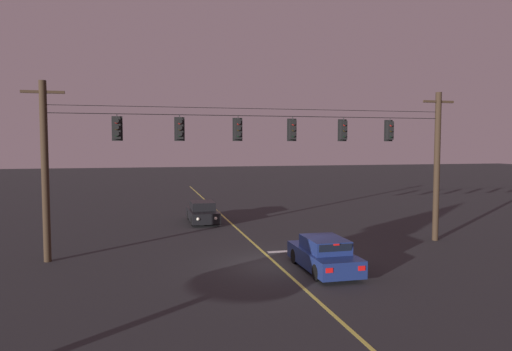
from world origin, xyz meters
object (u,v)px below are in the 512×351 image
object	(u,v)px
traffic_light_right_inner	(293,130)
traffic_light_rightmost	(344,130)
traffic_light_leftmost	(117,128)
traffic_light_far_right	(390,130)
car_oncoming_lead	(203,212)
car_waiting_near_lane	(324,255)
traffic_light_centre	(238,129)
traffic_light_left_inner	(180,129)

from	to	relation	value
traffic_light_right_inner	traffic_light_rightmost	world-z (taller)	same
traffic_light_leftmost	traffic_light_far_right	bearing A→B (deg)	0.00
traffic_light_leftmost	traffic_light_right_inner	size ratio (longest dim) A/B	1.00
traffic_light_right_inner	traffic_light_far_right	world-z (taller)	same
traffic_light_leftmost	car_oncoming_lead	bearing A→B (deg)	61.06
traffic_light_right_inner	car_oncoming_lead	distance (m)	10.96
traffic_light_far_right	car_waiting_near_lane	distance (m)	8.64
traffic_light_right_inner	traffic_light_rightmost	size ratio (longest dim) A/B	1.00
traffic_light_right_inner	car_oncoming_lead	xyz separation A→B (m)	(-3.40, 8.97, -5.30)
car_oncoming_lead	traffic_light_right_inner	bearing A→B (deg)	-69.24
traffic_light_centre	car_oncoming_lead	size ratio (longest dim) A/B	0.28
traffic_light_rightmost	car_waiting_near_lane	size ratio (longest dim) A/B	0.28
traffic_light_leftmost	traffic_light_far_right	world-z (taller)	same
traffic_light_centre	traffic_light_right_inner	distance (m)	2.76
traffic_light_left_inner	traffic_light_rightmost	world-z (taller)	same
traffic_light_rightmost	car_waiting_near_lane	bearing A→B (deg)	-122.65
traffic_light_far_right	traffic_light_rightmost	bearing A→B (deg)	180.00
traffic_light_right_inner	traffic_light_far_right	xyz separation A→B (m)	(5.33, 0.00, 0.00)
car_oncoming_lead	traffic_light_centre	bearing A→B (deg)	-85.92
traffic_light_right_inner	car_waiting_near_lane	xyz separation A→B (m)	(-0.01, -4.25, -5.30)
traffic_light_right_inner	traffic_light_rightmost	xyz separation A→B (m)	(2.72, 0.00, 0.00)
traffic_light_far_right	car_oncoming_lead	xyz separation A→B (m)	(-8.73, 8.97, -5.30)
traffic_light_rightmost	traffic_light_leftmost	bearing A→B (deg)	180.00
traffic_light_left_inner	car_waiting_near_lane	bearing A→B (deg)	-37.53
traffic_light_rightmost	car_oncoming_lead	bearing A→B (deg)	124.29
traffic_light_left_inner	traffic_light_right_inner	size ratio (longest dim) A/B	1.00
traffic_light_centre	traffic_light_far_right	xyz separation A→B (m)	(8.09, 0.00, 0.00)
traffic_light_leftmost	traffic_light_far_right	xyz separation A→B (m)	(13.69, 0.00, 0.00)
traffic_light_rightmost	traffic_light_far_right	bearing A→B (deg)	0.00
traffic_light_centre	traffic_light_far_right	distance (m)	8.09
traffic_light_leftmost	traffic_light_centre	size ratio (longest dim) A/B	1.00
traffic_light_centre	car_oncoming_lead	xyz separation A→B (m)	(-0.64, 8.97, -5.30)
traffic_light_right_inner	traffic_light_far_right	distance (m)	5.33
traffic_light_far_right	car_oncoming_lead	world-z (taller)	traffic_light_far_right
traffic_light_leftmost	traffic_light_left_inner	bearing A→B (deg)	0.00
traffic_light_centre	traffic_light_rightmost	world-z (taller)	same
traffic_light_leftmost	traffic_light_rightmost	world-z (taller)	same
traffic_light_rightmost	car_waiting_near_lane	distance (m)	7.32
traffic_light_left_inner	traffic_light_centre	xyz separation A→B (m)	(2.78, 0.00, 0.00)
traffic_light_left_inner	traffic_light_rightmost	xyz separation A→B (m)	(8.26, 0.00, 0.00)
traffic_light_leftmost	traffic_light_left_inner	distance (m)	2.81
traffic_light_rightmost	car_oncoming_lead	xyz separation A→B (m)	(-6.12, 8.97, -5.30)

